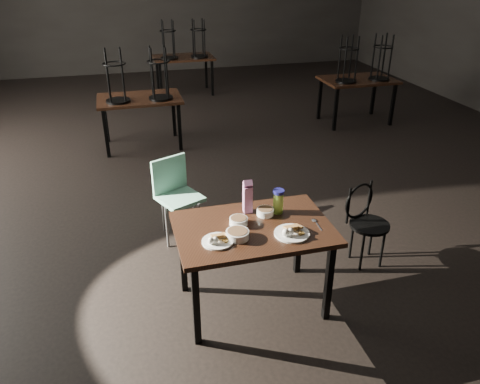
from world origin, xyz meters
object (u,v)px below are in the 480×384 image
object	(u,v)px
juice_carton	(248,197)
bentwood_chair	(365,218)
school_chair	(176,191)
main_table	(253,235)
water_bottle	(278,201)

from	to	relation	value
juice_carton	bentwood_chair	xyz separation A→B (m)	(1.15, 0.11, -0.43)
juice_carton	school_chair	xyz separation A→B (m)	(-0.46, 1.01, -0.38)
juice_carton	bentwood_chair	bearing A→B (deg)	5.24
school_chair	juice_carton	bearing A→B (deg)	-89.77
school_chair	main_table	bearing A→B (deg)	-94.88
juice_carton	school_chair	world-z (taller)	juice_carton
juice_carton	water_bottle	distance (m)	0.25
water_bottle	school_chair	size ratio (longest dim) A/B	0.24
juice_carton	main_table	bearing A→B (deg)	-94.94
main_table	water_bottle	distance (m)	0.35
school_chair	bentwood_chair	bearing A→B (deg)	-53.51
main_table	water_bottle	size ratio (longest dim) A/B	5.95
main_table	juice_carton	world-z (taller)	juice_carton
main_table	juice_carton	size ratio (longest dim) A/B	4.26
water_bottle	school_chair	distance (m)	1.34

